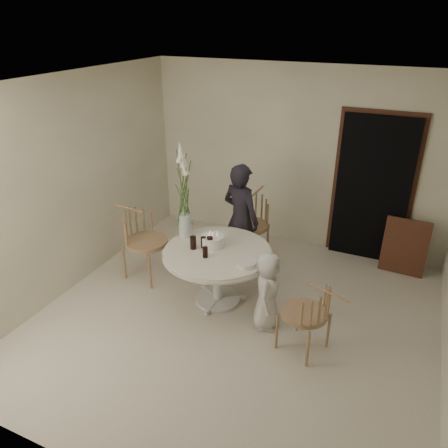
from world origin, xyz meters
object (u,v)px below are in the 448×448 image
at_px(chair_right, 315,311).
at_px(boy, 267,291).
at_px(birthday_cake, 213,241).
at_px(chair_left, 138,232).
at_px(chair_far, 252,216).
at_px(girl, 241,219).
at_px(flower_vase, 184,199).
at_px(table, 218,258).

bearing_deg(chair_right, boy, -92.51).
bearing_deg(birthday_cake, chair_left, 176.33).
relative_size(chair_far, chair_left, 1.00).
height_order(chair_left, boy, chair_left).
distance_m(girl, flower_vase, 0.94).
height_order(table, chair_right, chair_right).
height_order(girl, boy, girl).
distance_m(table, birthday_cake, 0.22).
bearing_deg(flower_vase, chair_left, -178.56).
relative_size(table, boy, 1.39).
distance_m(table, chair_far, 1.29).
relative_size(table, birthday_cake, 4.67).
bearing_deg(chair_left, chair_far, -38.65).
xyz_separation_m(girl, boy, (0.76, -1.04, -0.30)).
bearing_deg(boy, table, 66.29).
distance_m(chair_far, boy, 1.70).
distance_m(chair_left, boy, 2.01).
distance_m(chair_right, chair_left, 2.63).
height_order(birthday_cake, flower_vase, flower_vase).
bearing_deg(chair_left, birthday_cake, -85.83).
height_order(table, birthday_cake, birthday_cake).
height_order(chair_right, chair_left, chair_left).
xyz_separation_m(table, boy, (0.72, -0.22, -0.14)).
relative_size(table, flower_vase, 1.07).
height_order(chair_left, girl, girl).
relative_size(girl, boy, 1.64).
xyz_separation_m(chair_far, chair_left, (-1.20, -1.14, 0.00)).
distance_m(chair_right, birthday_cake, 1.53).
bearing_deg(boy, chair_left, 72.51).
bearing_deg(girl, flower_vase, 70.61).
distance_m(chair_far, chair_right, 2.21).
bearing_deg(girl, chair_left, 46.20).
bearing_deg(chair_left, boy, -92.59).
distance_m(chair_far, birthday_cake, 1.23).
bearing_deg(boy, birthday_cake, 63.52).
relative_size(chair_right, chair_left, 0.87).
bearing_deg(girl, table, 109.78).
relative_size(girl, flower_vase, 1.26).
relative_size(boy, birthday_cake, 3.36).
bearing_deg(girl, boy, 143.22).
bearing_deg(table, birthday_cake, 143.60).
bearing_deg(boy, chair_far, 19.96).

